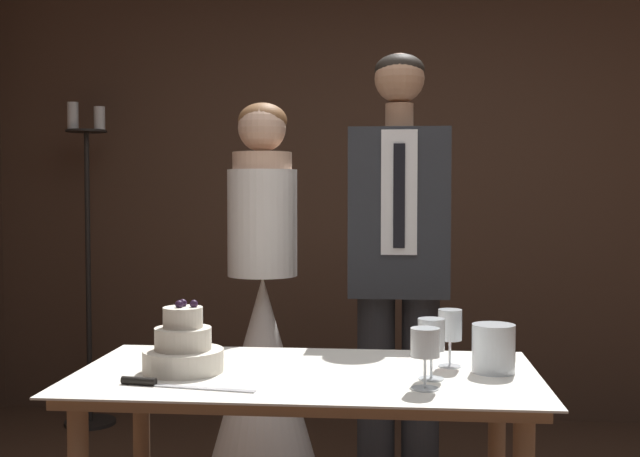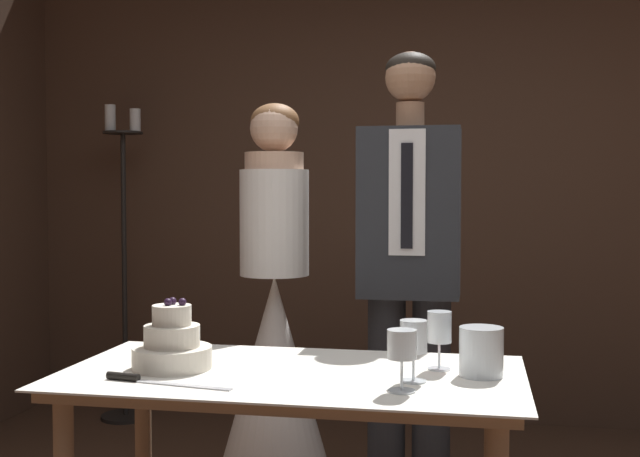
% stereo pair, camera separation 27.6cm
% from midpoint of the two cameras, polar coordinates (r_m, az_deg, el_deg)
% --- Properties ---
extents(wall_back, '(4.84, 0.12, 2.89)m').
position_cam_midpoint_polar(wall_back, '(4.62, 3.26, 4.55)').
color(wall_back, '#513828').
rests_on(wall_back, ground_plane).
extents(cake_table, '(1.35, 0.72, 0.76)m').
position_cam_midpoint_polar(cake_table, '(2.41, -4.33, -12.45)').
color(cake_table, '#8E6B4C').
rests_on(cake_table, ground_plane).
extents(tiered_cake, '(0.24, 0.24, 0.21)m').
position_cam_midpoint_polar(tiered_cake, '(2.43, -12.97, -8.34)').
color(tiered_cake, silver).
rests_on(tiered_cake, cake_table).
extents(cake_knife, '(0.39, 0.08, 0.02)m').
position_cam_midpoint_polar(cake_knife, '(2.28, -14.72, -10.65)').
color(cake_knife, silver).
rests_on(cake_knife, cake_table).
extents(wine_glass_near, '(0.08, 0.08, 0.17)m').
position_cam_midpoint_polar(wine_glass_near, '(2.16, 3.85, -8.28)').
color(wine_glass_near, silver).
rests_on(wine_glass_near, cake_table).
extents(wine_glass_middle, '(0.08, 0.08, 0.17)m').
position_cam_midpoint_polar(wine_glass_middle, '(2.27, 4.48, -7.69)').
color(wine_glass_middle, silver).
rests_on(wine_glass_middle, cake_table).
extents(wine_glass_far, '(0.07, 0.07, 0.17)m').
position_cam_midpoint_polar(wine_glass_far, '(2.44, 6.04, -7.09)').
color(wine_glass_far, silver).
rests_on(wine_glass_far, cake_table).
extents(hurricane_candle, '(0.13, 0.13, 0.14)m').
position_cam_midpoint_polar(hurricane_candle, '(2.39, 9.01, -8.52)').
color(hurricane_candle, silver).
rests_on(hurricane_candle, cake_table).
extents(bride, '(0.54, 0.54, 1.65)m').
position_cam_midpoint_polar(bride, '(3.30, -6.51, -9.47)').
color(bride, white).
rests_on(bride, ground_plane).
extents(groom, '(0.39, 0.25, 1.83)m').
position_cam_midpoint_polar(groom, '(3.17, 3.15, -2.49)').
color(groom, '#282B30').
rests_on(groom, ground_plane).
extents(candle_stand, '(0.28, 0.28, 1.78)m').
position_cam_midpoint_polar(candle_stand, '(4.63, -17.83, -3.12)').
color(candle_stand, black).
rests_on(candle_stand, ground_plane).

